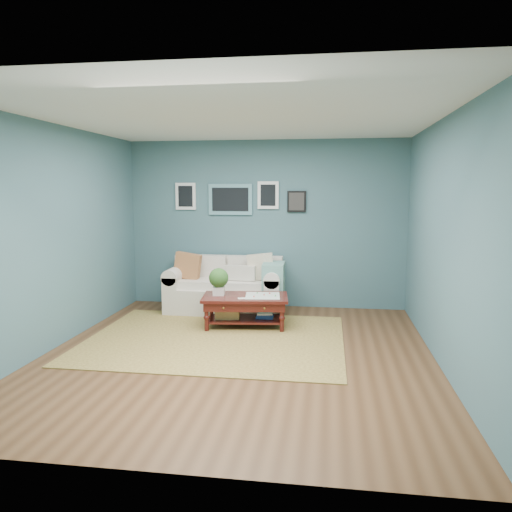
# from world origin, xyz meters

# --- Properties ---
(room_shell) EXTENTS (5.00, 5.02, 2.70)m
(room_shell) POSITION_xyz_m (-0.01, 0.06, 1.36)
(room_shell) COLOR brown
(room_shell) RESTS_ON ground
(area_rug) EXTENTS (3.25, 2.60, 0.01)m
(area_rug) POSITION_xyz_m (-0.39, 0.53, 0.01)
(area_rug) COLOR brown
(area_rug) RESTS_ON ground
(loveseat) EXTENTS (1.84, 0.84, 0.95)m
(loveseat) POSITION_xyz_m (-0.49, 2.02, 0.39)
(loveseat) COLOR silver
(loveseat) RESTS_ON ground
(coffee_table) EXTENTS (1.25, 0.82, 0.82)m
(coffee_table) POSITION_xyz_m (-0.18, 1.17, 0.37)
(coffee_table) COLOR black
(coffee_table) RESTS_ON ground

